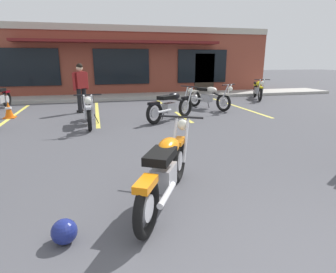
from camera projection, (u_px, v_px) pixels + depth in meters
ground_plane at (168, 150)px, 5.73m from camera, size 80.00×80.00×0.00m
sidewalk_kerb at (125, 97)px, 13.45m from camera, size 22.00×1.80×0.14m
brick_storefront_building at (117, 61)px, 16.73m from camera, size 15.98×7.11×3.41m
painted_stall_lines at (135, 111)px, 10.11m from camera, size 8.20×4.80×0.01m
motorcycle_foreground_classic at (166, 169)px, 3.53m from camera, size 1.30×1.90×0.98m
motorcycle_red_sportbike at (209, 97)px, 10.42m from camera, size 1.19×1.95×0.98m
motorcycle_black_cruiser at (89, 109)px, 7.81m from camera, size 0.66×2.11×0.98m
motorcycle_silver_naked at (258, 89)px, 13.04m from camera, size 1.11×1.99×0.98m
motorcycle_green_cafe_racer at (171, 105)px, 8.48m from camera, size 1.83×1.42×0.98m
person_in_black_shirt at (81, 85)px, 9.59m from camera, size 0.54×0.45×1.68m
helmet_on_pavement at (64, 231)px, 2.81m from camera, size 0.26×0.26×0.26m
traffic_cone at (9, 110)px, 8.84m from camera, size 0.34×0.34×0.53m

